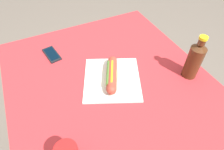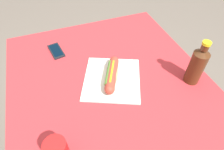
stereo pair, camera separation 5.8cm
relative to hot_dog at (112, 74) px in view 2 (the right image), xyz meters
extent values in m
cylinder|color=brown|center=(0.42, -0.35, -0.42)|extent=(0.07, 0.07, 0.70)
cylinder|color=brown|center=(0.42, 0.38, -0.42)|extent=(0.07, 0.07, 0.70)
cube|color=brown|center=(-0.06, 0.01, -0.05)|extent=(1.12, 0.88, 0.03)
cube|color=#B72D33|center=(-0.06, 0.01, -0.04)|extent=(1.18, 0.94, 0.00)
cube|color=silver|center=(0.00, 0.00, -0.03)|extent=(0.37, 0.36, 0.01)
ellipsoid|color=#DBB26B|center=(0.00, 0.00, 0.00)|extent=(0.18, 0.13, 0.05)
cylinder|color=#A83D2D|center=(0.00, 0.00, 0.00)|extent=(0.19, 0.13, 0.05)
sphere|color=#A83D2D|center=(0.08, -0.04, 0.00)|extent=(0.05, 0.05, 0.05)
sphere|color=#A83D2D|center=(-0.08, 0.04, 0.00)|extent=(0.05, 0.05, 0.05)
cube|color=yellow|center=(0.00, 0.00, 0.02)|extent=(0.13, 0.07, 0.00)
cylinder|color=#4C7A2D|center=(0.01, 0.01, 0.01)|extent=(0.14, 0.09, 0.02)
cube|color=black|center=(0.31, 0.22, -0.03)|extent=(0.14, 0.08, 0.01)
cube|color=black|center=(0.31, 0.22, -0.02)|extent=(0.12, 0.07, 0.00)
cylinder|color=#4C2814|center=(-0.14, -0.36, 0.05)|extent=(0.07, 0.07, 0.17)
cone|color=#4C2814|center=(-0.14, -0.36, 0.14)|extent=(0.07, 0.07, 0.02)
cylinder|color=#4C2814|center=(-0.14, -0.36, 0.17)|extent=(0.03, 0.03, 0.03)
cylinder|color=yellow|center=(-0.14, -0.36, 0.19)|extent=(0.04, 0.04, 0.01)
camera|label=1|loc=(-0.57, 0.27, 0.66)|focal=30.85mm
camera|label=2|loc=(-0.59, 0.22, 0.66)|focal=30.85mm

